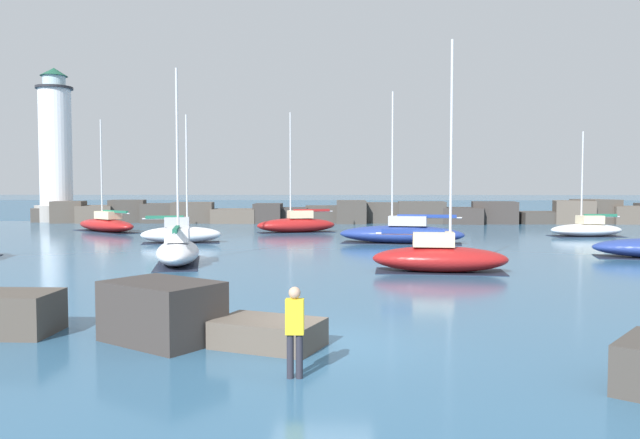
{
  "coord_description": "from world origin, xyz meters",
  "views": [
    {
      "loc": [
        0.51,
        -14.77,
        3.76
      ],
      "look_at": [
        -1.27,
        32.21,
        1.34
      ],
      "focal_mm": 35.0,
      "sensor_mm": 36.0,
      "label": 1
    }
  ],
  "objects_px": {
    "sailboat_moored_1": "(439,257)",
    "person_on_rocks": "(295,327)",
    "lighthouse": "(56,154)",
    "sailboat_moored_6": "(587,229)",
    "sailboat_moored_2": "(402,233)",
    "sailboat_moored_3": "(178,250)",
    "sailboat_moored_7": "(106,224)",
    "sailboat_moored_0": "(181,233)",
    "sailboat_moored_8": "(297,224)"
  },
  "relations": [
    {
      "from": "lighthouse",
      "to": "sailboat_moored_6",
      "type": "bearing_deg",
      "value": -20.7
    },
    {
      "from": "sailboat_moored_1",
      "to": "lighthouse",
      "type": "bearing_deg",
      "value": 132.09
    },
    {
      "from": "sailboat_moored_7",
      "to": "lighthouse",
      "type": "bearing_deg",
      "value": 126.63
    },
    {
      "from": "sailboat_moored_2",
      "to": "lighthouse",
      "type": "bearing_deg",
      "value": 144.34
    },
    {
      "from": "sailboat_moored_6",
      "to": "person_on_rocks",
      "type": "distance_m",
      "value": 41.4
    },
    {
      "from": "sailboat_moored_0",
      "to": "sailboat_moored_8",
      "type": "xyz_separation_m",
      "value": [
        7.11,
        10.18,
        0.04
      ]
    },
    {
      "from": "sailboat_moored_2",
      "to": "person_on_rocks",
      "type": "xyz_separation_m",
      "value": [
        -4.89,
        -29.93,
        0.33
      ]
    },
    {
      "from": "lighthouse",
      "to": "sailboat_moored_7",
      "type": "bearing_deg",
      "value": -53.37
    },
    {
      "from": "lighthouse",
      "to": "sailboat_moored_3",
      "type": "height_order",
      "value": "lighthouse"
    },
    {
      "from": "sailboat_moored_0",
      "to": "sailboat_moored_6",
      "type": "relative_size",
      "value": 1.08
    },
    {
      "from": "sailboat_moored_1",
      "to": "sailboat_moored_2",
      "type": "height_order",
      "value": "sailboat_moored_1"
    },
    {
      "from": "sailboat_moored_1",
      "to": "sailboat_moored_6",
      "type": "bearing_deg",
      "value": 55.14
    },
    {
      "from": "sailboat_moored_0",
      "to": "sailboat_moored_8",
      "type": "relative_size",
      "value": 0.87
    },
    {
      "from": "sailboat_moored_3",
      "to": "lighthouse",
      "type": "bearing_deg",
      "value": 122.24
    },
    {
      "from": "sailboat_moored_6",
      "to": "sailboat_moored_3",
      "type": "bearing_deg",
      "value": -145.88
    },
    {
      "from": "sailboat_moored_2",
      "to": "sailboat_moored_8",
      "type": "height_order",
      "value": "sailboat_moored_2"
    },
    {
      "from": "sailboat_moored_1",
      "to": "sailboat_moored_2",
      "type": "bearing_deg",
      "value": 91.31
    },
    {
      "from": "sailboat_moored_2",
      "to": "sailboat_moored_8",
      "type": "bearing_deg",
      "value": 128.52
    },
    {
      "from": "person_on_rocks",
      "to": "lighthouse",
      "type": "bearing_deg",
      "value": 118.97
    },
    {
      "from": "sailboat_moored_2",
      "to": "sailboat_moored_1",
      "type": "bearing_deg",
      "value": -88.69
    },
    {
      "from": "sailboat_moored_6",
      "to": "sailboat_moored_7",
      "type": "height_order",
      "value": "sailboat_moored_7"
    },
    {
      "from": "sailboat_moored_0",
      "to": "sailboat_moored_1",
      "type": "bearing_deg",
      "value": -42.29
    },
    {
      "from": "sailboat_moored_6",
      "to": "person_on_rocks",
      "type": "height_order",
      "value": "sailboat_moored_6"
    },
    {
      "from": "sailboat_moored_6",
      "to": "person_on_rocks",
      "type": "bearing_deg",
      "value": -118.34
    },
    {
      "from": "sailboat_moored_0",
      "to": "sailboat_moored_1",
      "type": "xyz_separation_m",
      "value": [
        15.29,
        -13.91,
        0.02
      ]
    },
    {
      "from": "sailboat_moored_1",
      "to": "sailboat_moored_7",
      "type": "bearing_deg",
      "value": 135.13
    },
    {
      "from": "sailboat_moored_3",
      "to": "sailboat_moored_7",
      "type": "height_order",
      "value": "sailboat_moored_3"
    },
    {
      "from": "sailboat_moored_1",
      "to": "person_on_rocks",
      "type": "bearing_deg",
      "value": -108.36
    },
    {
      "from": "sailboat_moored_0",
      "to": "sailboat_moored_3",
      "type": "xyz_separation_m",
      "value": [
        2.85,
        -11.38,
        0.01
      ]
    },
    {
      "from": "sailboat_moored_0",
      "to": "sailboat_moored_6",
      "type": "height_order",
      "value": "sailboat_moored_0"
    },
    {
      "from": "person_on_rocks",
      "to": "sailboat_moored_0",
      "type": "bearing_deg",
      "value": 108.78
    },
    {
      "from": "lighthouse",
      "to": "sailboat_moored_7",
      "type": "distance_m",
      "value": 20.38
    },
    {
      "from": "sailboat_moored_7",
      "to": "sailboat_moored_1",
      "type": "bearing_deg",
      "value": -44.87
    },
    {
      "from": "lighthouse",
      "to": "sailboat_moored_6",
      "type": "xyz_separation_m",
      "value": [
        50.35,
        -19.03,
        -6.87
      ]
    },
    {
      "from": "sailboat_moored_7",
      "to": "sailboat_moored_8",
      "type": "height_order",
      "value": "sailboat_moored_8"
    },
    {
      "from": "sailboat_moored_0",
      "to": "person_on_rocks",
      "type": "height_order",
      "value": "sailboat_moored_0"
    },
    {
      "from": "lighthouse",
      "to": "person_on_rocks",
      "type": "xyz_separation_m",
      "value": [
        30.7,
        -55.47,
        -6.43
      ]
    },
    {
      "from": "person_on_rocks",
      "to": "sailboat_moored_3",
      "type": "bearing_deg",
      "value": 111.6
    },
    {
      "from": "sailboat_moored_1",
      "to": "sailboat_moored_6",
      "type": "height_order",
      "value": "sailboat_moored_1"
    },
    {
      "from": "sailboat_moored_0",
      "to": "person_on_rocks",
      "type": "xyz_separation_m",
      "value": [
        10.07,
        -29.62,
        0.36
      ]
    },
    {
      "from": "sailboat_moored_8",
      "to": "person_on_rocks",
      "type": "relative_size",
      "value": 5.48
    },
    {
      "from": "lighthouse",
      "to": "sailboat_moored_3",
      "type": "bearing_deg",
      "value": -57.76
    },
    {
      "from": "sailboat_moored_2",
      "to": "sailboat_moored_7",
      "type": "distance_m",
      "value": 26.16
    },
    {
      "from": "sailboat_moored_7",
      "to": "person_on_rocks",
      "type": "relative_size",
      "value": 5.25
    },
    {
      "from": "sailboat_moored_0",
      "to": "sailboat_moored_3",
      "type": "height_order",
      "value": "sailboat_moored_3"
    },
    {
      "from": "lighthouse",
      "to": "sailboat_moored_7",
      "type": "height_order",
      "value": "lighthouse"
    },
    {
      "from": "sailboat_moored_0",
      "to": "sailboat_moored_8",
      "type": "height_order",
      "value": "sailboat_moored_8"
    },
    {
      "from": "sailboat_moored_0",
      "to": "sailboat_moored_7",
      "type": "xyz_separation_m",
      "value": [
        -9.17,
        10.44,
        -0.02
      ]
    },
    {
      "from": "sailboat_moored_3",
      "to": "sailboat_moored_0",
      "type": "bearing_deg",
      "value": 104.07
    },
    {
      "from": "sailboat_moored_8",
      "to": "sailboat_moored_7",
      "type": "bearing_deg",
      "value": 179.1
    }
  ]
}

